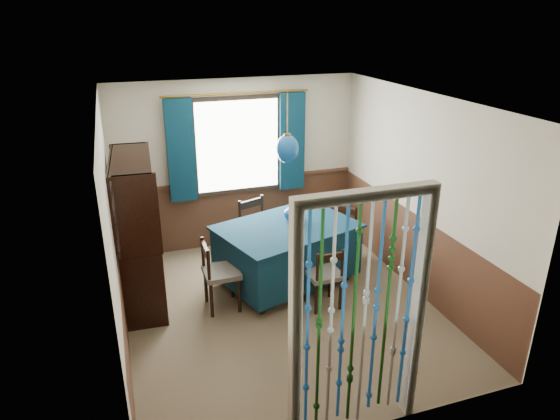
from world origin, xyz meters
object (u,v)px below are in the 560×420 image
object	(u,v)px
dining_table	(287,250)
chair_right	(340,232)
bowl_shelf	(141,210)
chair_near	(325,275)
chair_left	(219,273)
sideboard	(140,253)
chair_far	(258,230)
vase_table	(292,212)
vase_sideboard	(140,212)
pendant_lamp	(287,149)

from	to	relation	value
dining_table	chair_right	world-z (taller)	dining_table
bowl_shelf	chair_near	bearing A→B (deg)	-17.84
chair_left	chair_right	world-z (taller)	chair_left
chair_left	sideboard	distance (m)	1.01
chair_far	chair_left	size ratio (longest dim) A/B	1.07
dining_table	chair_left	xyz separation A→B (m)	(-0.96, -0.32, -0.00)
dining_table	chair_right	xyz separation A→B (m)	(0.93, 0.36, -0.04)
dining_table	chair_left	distance (m)	1.02
chair_right	vase_table	distance (m)	0.96
vase_table	vase_sideboard	world-z (taller)	vase_sideboard
chair_right	vase_sideboard	xyz separation A→B (m)	(-2.69, 0.21, 0.58)
sideboard	pendant_lamp	bearing A→B (deg)	-2.85
dining_table	chair_near	world-z (taller)	dining_table
chair_far	pendant_lamp	size ratio (longest dim) A/B	1.10
sideboard	pendant_lamp	distance (m)	2.19
sideboard	pendant_lamp	world-z (taller)	pendant_lamp
chair_far	chair_left	bearing A→B (deg)	31.18
pendant_lamp	vase_sideboard	world-z (taller)	pendant_lamp
sideboard	bowl_shelf	xyz separation A→B (m)	(0.06, -0.26, 0.65)
vase_table	chair_far	bearing A→B (deg)	123.64
vase_table	dining_table	bearing A→B (deg)	-127.81
chair_far	sideboard	world-z (taller)	sideboard
vase_table	vase_sideboard	distance (m)	1.94
chair_far	bowl_shelf	world-z (taller)	bowl_shelf
dining_table	vase_sideboard	xyz separation A→B (m)	(-1.76, 0.57, 0.54)
chair_left	sideboard	size ratio (longest dim) A/B	0.48
dining_table	chair_near	bearing A→B (deg)	-89.16
sideboard	bowl_shelf	world-z (taller)	sideboard
dining_table	pendant_lamp	xyz separation A→B (m)	(-0.00, -0.00, 1.35)
chair_far	bowl_shelf	distance (m)	1.89
chair_left	vase_sideboard	world-z (taller)	vase_sideboard
chair_near	vase_table	size ratio (longest dim) A/B	3.71
dining_table	sideboard	size ratio (longest dim) A/B	1.08
chair_right	chair_near	bearing A→B (deg)	112.34
chair_near	sideboard	xyz separation A→B (m)	(-2.05, 0.90, 0.20)
chair_left	vase_sideboard	xyz separation A→B (m)	(-0.80, 0.89, 0.55)
sideboard	vase_sideboard	distance (m)	0.54
vase_sideboard	sideboard	bearing A→B (deg)	-99.01
chair_near	chair_far	size ratio (longest dim) A/B	0.86
dining_table	pendant_lamp	distance (m)	1.35
chair_near	vase_sideboard	xyz separation A→B (m)	(-1.99, 1.28, 0.58)
sideboard	bowl_shelf	bearing A→B (deg)	-73.49
bowl_shelf	vase_sideboard	xyz separation A→B (m)	(0.00, 0.64, -0.26)
bowl_shelf	vase_sideboard	bearing A→B (deg)	90.00
chair_left	vase_table	distance (m)	1.29
pendant_lamp	sideboard	bearing A→B (deg)	173.90
sideboard	vase_sideboard	xyz separation A→B (m)	(0.06, 0.38, 0.39)
chair_left	vase_table	size ratio (longest dim) A/B	4.07
chair_left	pendant_lamp	xyz separation A→B (m)	(0.96, 0.32, 1.36)
chair_near	sideboard	bearing A→B (deg)	155.17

